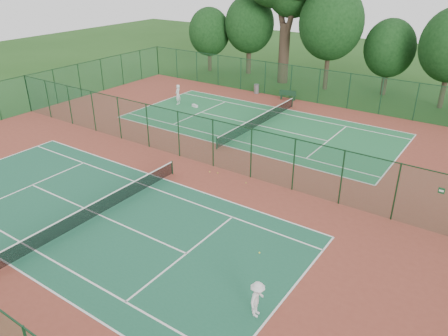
{
  "coord_description": "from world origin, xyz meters",
  "views": [
    {
      "loc": [
        17.96,
        -22.48,
        13.21
      ],
      "look_at": [
        4.24,
        -2.57,
        1.6
      ],
      "focal_mm": 35.0,
      "sensor_mm": 36.0,
      "label": 1
    }
  ],
  "objects_px": {
    "player_far": "(178,94)",
    "kit_bag": "(195,106)",
    "bench": "(288,95)",
    "trash_bin": "(256,89)",
    "player_near": "(257,299)"
  },
  "relations": [
    {
      "from": "bench",
      "to": "kit_bag",
      "type": "relative_size",
      "value": 2.59
    },
    {
      "from": "trash_bin",
      "to": "kit_bag",
      "type": "distance_m",
      "value": 8.04
    },
    {
      "from": "player_near",
      "to": "trash_bin",
      "type": "relative_size",
      "value": 1.65
    },
    {
      "from": "bench",
      "to": "trash_bin",
      "type": "bearing_deg",
      "value": 162.31
    },
    {
      "from": "player_near",
      "to": "bench",
      "type": "xyz_separation_m",
      "value": [
        -12.85,
        27.9,
        -0.29
      ]
    },
    {
      "from": "trash_bin",
      "to": "kit_bag",
      "type": "bearing_deg",
      "value": -108.16
    },
    {
      "from": "player_far",
      "to": "kit_bag",
      "type": "bearing_deg",
      "value": 80.38
    },
    {
      "from": "player_far",
      "to": "kit_bag",
      "type": "height_order",
      "value": "player_far"
    },
    {
      "from": "player_near",
      "to": "kit_bag",
      "type": "distance_m",
      "value": 28.19
    },
    {
      "from": "player_near",
      "to": "player_far",
      "type": "xyz_separation_m",
      "value": [
        -21.26,
        20.36,
        0.16
      ]
    },
    {
      "from": "player_far",
      "to": "bench",
      "type": "xyz_separation_m",
      "value": [
        8.4,
        7.54,
        -0.45
      ]
    },
    {
      "from": "trash_bin",
      "to": "bench",
      "type": "distance_m",
      "value": 3.94
    },
    {
      "from": "trash_bin",
      "to": "kit_bag",
      "type": "height_order",
      "value": "trash_bin"
    },
    {
      "from": "player_far",
      "to": "bench",
      "type": "relative_size",
      "value": 1.11
    },
    {
      "from": "player_near",
      "to": "kit_bag",
      "type": "height_order",
      "value": "player_near"
    }
  ]
}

